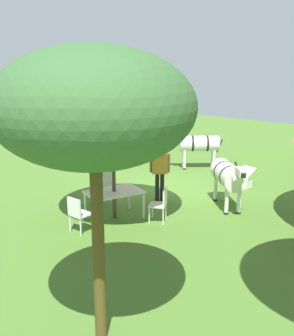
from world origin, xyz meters
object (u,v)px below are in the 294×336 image
Objects in this scene: guest_beside_umbrella at (160,168)px; striped_lounge_chair at (241,179)px; acacia_tree_left_background at (94,108)px; patio_dining_table at (114,194)px; patio_chair_near_lawn at (78,212)px; patio_chair_west_end at (161,202)px; zebra_by_umbrella at (198,144)px; zebra_nearest_camera at (228,176)px; standing_watcher at (156,140)px; shade_umbrella at (112,110)px; patio_chair_near_hut at (105,186)px.

guest_beside_umbrella reaches higher than striped_lounge_chair.
striped_lounge_chair is 0.21× the size of acacia_tree_left_background.
patio_dining_table is 1.80× the size of patio_chair_near_lawn.
striped_lounge_chair is at bearing -29.80° from patio_chair_west_end.
zebra_by_umbrella is (-6.93, -1.96, 0.46)m from patio_chair_near_lawn.
patio_dining_table is 4.93m from striped_lounge_chair.
patio_dining_table is at bearing 7.79° from zebra_nearest_camera.
patio_chair_west_end is (-0.69, 1.04, -0.14)m from patio_dining_table.
acacia_tree_left_background reaches higher than patio_dining_table.
patio_dining_table is 5.43m from acacia_tree_left_background.
patio_chair_near_lawn is 0.53× the size of guest_beside_umbrella.
standing_watcher reaches higher than zebra_by_umbrella.
shade_umbrella reaches higher than patio_chair_near_lawn.
acacia_tree_left_background is at bearing 48.43° from patio_dining_table.
striped_lounge_chair is (0.26, 4.32, -0.74)m from standing_watcher.
patio_dining_table is 5.98m from zebra_by_umbrella.
guest_beside_umbrella is 4.70m from standing_watcher.
standing_watcher reaches higher than patio_chair_west_end.
striped_lounge_chair is at bearing -119.22° from zebra_nearest_camera.
zebra_by_umbrella is (-0.84, -2.57, 0.73)m from striped_lounge_chair.
patio_dining_table is 0.90× the size of zebra_nearest_camera.
shade_umbrella is 0.88× the size of acacia_tree_left_background.
guest_beside_umbrella reaches higher than patio_chair_west_end.
patio_chair_west_end is at bearing -146.98° from acacia_tree_left_background.
standing_watcher is 0.92× the size of zebra_nearest_camera.
guest_beside_umbrella is at bearing -24.45° from zebra_nearest_camera.
guest_beside_umbrella is 0.94× the size of zebra_nearest_camera.
zebra_nearest_camera is at bearing 121.64° from standing_watcher.
patio_chair_near_lawn is 7.22m from zebra_by_umbrella.
standing_watcher is (-5.10, -3.56, 0.33)m from patio_dining_table.
guest_beside_umbrella reaches higher than zebra_nearest_camera.
shade_umbrella is 6.49m from standing_watcher.
standing_watcher is at bearing -139.29° from acacia_tree_left_background.
shade_umbrella reaches higher than patio_chair_near_hut.
striped_lounge_chair is at bearing 171.04° from patio_dining_table.
patio_chair_west_end is 0.52× the size of zebra_by_umbrella.
standing_watcher is at bearing 90.33° from guest_beside_umbrella.
shade_umbrella reaches higher than striped_lounge_chair.
patio_dining_table is 1.26m from patio_chair_west_end.
patio_chair_near_lawn is 6.13m from striped_lounge_chair.
zebra_nearest_camera is at bearing -49.20° from patio_chair_west_end.
standing_watcher is at bearing 12.57° from patio_chair_west_end.
guest_beside_umbrella is at bearing 170.03° from patio_chair_near_hut.
zebra_nearest_camera is (-4.03, 1.48, 0.42)m from patio_chair_near_lawn.
guest_beside_umbrella is at bearing 82.30° from striped_lounge_chair.
zebra_nearest_camera is (2.06, 0.86, 0.69)m from striped_lounge_chair.
guest_beside_umbrella is 0.97× the size of zebra_by_umbrella.
zebra_by_umbrella is at bearing -8.82° from striped_lounge_chair.
patio_chair_near_lawn is 4.31m from zebra_nearest_camera.
shade_umbrella reaches higher than zebra_nearest_camera.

